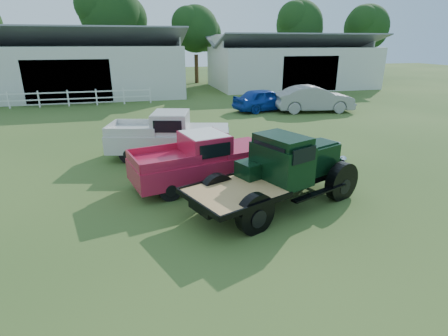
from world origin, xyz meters
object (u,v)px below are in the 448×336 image
object	(u,v)px
red_pickup	(202,159)
white_pickup	(169,135)
misc_car_blue	(265,100)
misc_car_grey	(314,99)
vintage_flatbed	(278,171)

from	to	relation	value
red_pickup	white_pickup	bearing A→B (deg)	89.88
red_pickup	misc_car_blue	size ratio (longest dim) A/B	1.08
misc_car_blue	misc_car_grey	distance (m)	3.34
vintage_flatbed	red_pickup	xyz separation A→B (m)	(-1.83, 2.15, -0.16)
misc_car_grey	red_pickup	bearing A→B (deg)	145.91
white_pickup	misc_car_grey	world-z (taller)	white_pickup
vintage_flatbed	red_pickup	distance (m)	2.83
misc_car_blue	misc_car_grey	xyz separation A→B (m)	(3.12, -1.19, 0.10)
red_pickup	misc_car_blue	bearing A→B (deg)	47.13
white_pickup	vintage_flatbed	bearing A→B (deg)	-49.42
white_pickup	red_pickup	bearing A→B (deg)	-61.85
red_pickup	misc_car_blue	xyz separation A→B (m)	(6.73, 12.01, -0.12)
vintage_flatbed	misc_car_blue	size ratio (longest dim) A/B	1.17
red_pickup	vintage_flatbed	bearing A→B (deg)	-63.16
red_pickup	white_pickup	world-z (taller)	white_pickup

